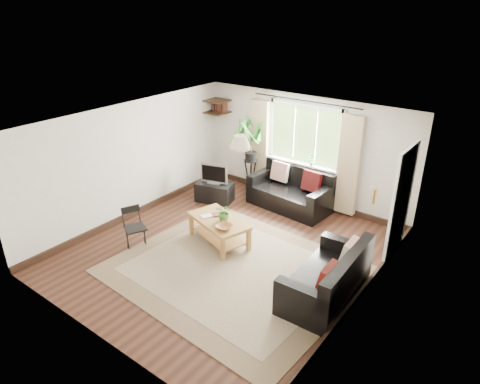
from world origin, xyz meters
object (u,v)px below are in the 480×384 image
Objects in this scene: coffee_table at (219,231)px; palm_stand at (251,157)px; sofa_right at (326,274)px; folding_chair at (135,229)px; sofa_back at (290,190)px; tv_stand at (215,192)px.

coffee_table is 0.67× the size of palm_stand.
sofa_right reaches higher than folding_chair.
palm_stand is at bearing -179.92° from sofa_back.
sofa_right is at bearing -54.39° from folding_chair.
tv_stand is (-3.56, 1.60, -0.18)m from sofa_right.
sofa_right is (2.03, -2.34, -0.02)m from sofa_back.
palm_stand is (0.40, 0.83, 0.68)m from tv_stand.
palm_stand is 3.28m from folding_chair.
tv_stand is (-1.24, 1.35, -0.03)m from coffee_table.
coffee_table is 1.54m from folding_chair.
sofa_back is at bearing -1.73° from folding_chair.
tv_stand is at bearing 25.37° from folding_chair.
coffee_table is at bearing -97.85° from sofa_right.
sofa_right is 2.34m from coffee_table.
palm_stand reaches higher than coffee_table.
palm_stand is at bearing 111.01° from coffee_table.
sofa_right is 4.02m from palm_stand.
coffee_table is 2.43m from palm_stand.
folding_chair reaches higher than tv_stand.
sofa_back is 3.44m from folding_chair.
sofa_right is 2.24× the size of folding_chair.
palm_stand reaches higher than sofa_back.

